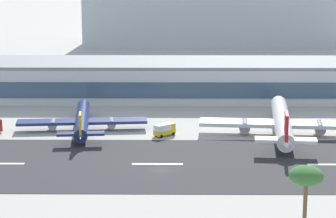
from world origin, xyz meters
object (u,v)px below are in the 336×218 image
airliner_gold_tail_gate_0 (82,121)px  palm_tree_2 (306,178)px  distant_hotel_block (215,1)px  terminal_building (179,80)px  airliner_red_tail_gate_1 (282,124)px  service_box_truck_1 (165,129)px

airliner_gold_tail_gate_0 → palm_tree_2: bearing=-155.2°
distant_hotel_block → airliner_gold_tail_gate_0: 169.80m
terminal_building → airliner_gold_tail_gate_0: (-26.60, -42.30, -3.38)m
terminal_building → distant_hotel_block: bearing=81.7°
distant_hotel_block → terminal_building: bearing=-98.3°
airliner_red_tail_gate_1 → terminal_building: bearing=35.2°
airliner_red_tail_gate_1 → palm_tree_2: bearing=-179.9°
airliner_gold_tail_gate_0 → palm_tree_2: 95.08m
airliner_red_tail_gate_1 → service_box_truck_1: bearing=95.7°
airliner_gold_tail_gate_0 → airliner_red_tail_gate_1: (53.97, -4.75, 0.69)m
terminal_building → palm_tree_2: bearing=-80.5°
airliner_gold_tail_gate_0 → service_box_truck_1: (22.61, -5.12, -0.91)m
service_box_truck_1 → terminal_building: bearing=44.0°
airliner_gold_tail_gate_0 → airliner_red_tail_gate_1: airliner_red_tail_gate_1 is taller
airliner_gold_tail_gate_0 → distant_hotel_block: bearing=-20.5°
distant_hotel_block → airliner_gold_tail_gate_0: size_ratio=3.03×
distant_hotel_block → service_box_truck_1: distant_hotel_block is taller
terminal_building → palm_tree_2: (20.73, -124.05, 7.48)m
distant_hotel_block → airliner_gold_tail_gate_0: distant_hotel_block is taller
distant_hotel_block → airliner_red_tail_gate_1: distant_hotel_block is taller
airliner_red_tail_gate_1 → airliner_gold_tail_gate_0: bearing=90.0°
terminal_building → service_box_truck_1: bearing=-94.8°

